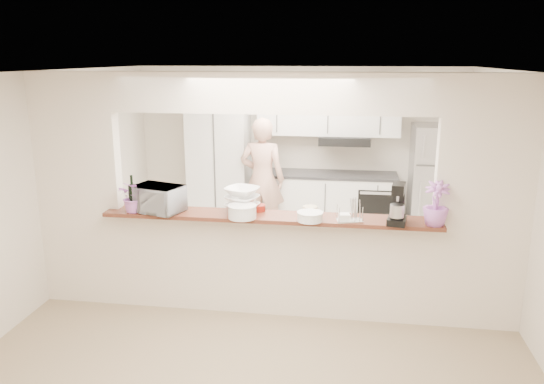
% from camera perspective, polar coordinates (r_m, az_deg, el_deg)
% --- Properties ---
extents(floor, '(6.00, 6.00, 0.00)m').
position_cam_1_polar(floor, '(5.80, -0.19, -12.69)').
color(floor, '#9D886A').
rests_on(floor, ground).
extents(tile_overlay, '(5.00, 2.90, 0.01)m').
position_cam_1_polar(tile_overlay, '(7.21, 1.66, -7.09)').
color(tile_overlay, '#BDB8AA').
rests_on(tile_overlay, floor).
extents(partition, '(5.00, 0.15, 2.50)m').
position_cam_1_polar(partition, '(5.30, -0.20, 1.74)').
color(partition, white).
rests_on(partition, floor).
extents(bar_counter, '(3.40, 0.38, 1.09)m').
position_cam_1_polar(bar_counter, '(5.56, -0.20, -7.42)').
color(bar_counter, white).
rests_on(bar_counter, floor).
extents(kitchen_cabinets, '(3.15, 0.62, 2.25)m').
position_cam_1_polar(kitchen_cabinets, '(8.07, 1.38, 2.45)').
color(kitchen_cabinets, silver).
rests_on(kitchen_cabinets, floor).
extents(refrigerator, '(0.75, 0.70, 1.70)m').
position_cam_1_polar(refrigerator, '(8.07, 17.28, 0.88)').
color(refrigerator, '#ABABB0').
rests_on(refrigerator, floor).
extents(flower_left, '(0.37, 0.34, 0.33)m').
position_cam_1_polar(flower_left, '(5.58, -14.62, -0.48)').
color(flower_left, '#D972C3').
rests_on(flower_left, bar_counter).
extents(wine_bottle_a, '(0.07, 0.07, 0.34)m').
position_cam_1_polar(wine_bottle_a, '(5.60, -14.75, -0.78)').
color(wine_bottle_a, black).
rests_on(wine_bottle_a, bar_counter).
extents(wine_bottle_b, '(0.08, 0.08, 0.39)m').
position_cam_1_polar(wine_bottle_b, '(5.59, -14.76, -0.60)').
color(wine_bottle_b, black).
rests_on(wine_bottle_b, bar_counter).
extents(toaster_oven, '(0.58, 0.47, 0.28)m').
position_cam_1_polar(toaster_oven, '(5.55, -12.18, -0.71)').
color(toaster_oven, '#BBBBC1').
rests_on(toaster_oven, bar_counter).
extents(serving_bowls, '(0.43, 0.43, 0.25)m').
position_cam_1_polar(serving_bowls, '(5.46, -3.23, -0.81)').
color(serving_bowls, white).
rests_on(serving_bowls, bar_counter).
extents(plate_stack_a, '(0.29, 0.29, 0.13)m').
position_cam_1_polar(plate_stack_a, '(5.24, -3.21, -2.11)').
color(plate_stack_a, white).
rests_on(plate_stack_a, bar_counter).
extents(plate_stack_b, '(0.26, 0.26, 0.09)m').
position_cam_1_polar(plate_stack_b, '(5.16, 4.11, -2.64)').
color(plate_stack_b, white).
rests_on(plate_stack_b, bar_counter).
extents(red_bowl, '(0.14, 0.14, 0.06)m').
position_cam_1_polar(red_bowl, '(5.48, -1.43, -1.71)').
color(red_bowl, maroon).
rests_on(red_bowl, bar_counter).
extents(tan_bowl, '(0.15, 0.15, 0.07)m').
position_cam_1_polar(tan_bowl, '(5.42, 4.12, -1.90)').
color(tan_bowl, '#C6B68B').
rests_on(tan_bowl, bar_counter).
extents(utensil_caddy, '(0.27, 0.19, 0.23)m').
position_cam_1_polar(utensil_caddy, '(5.17, 8.36, -2.12)').
color(utensil_caddy, silver).
rests_on(utensil_caddy, bar_counter).
extents(stand_mixer, '(0.21, 0.29, 0.40)m').
position_cam_1_polar(stand_mixer, '(5.18, 13.40, -1.40)').
color(stand_mixer, black).
rests_on(stand_mixer, bar_counter).
extents(flower_right, '(0.25, 0.25, 0.42)m').
position_cam_1_polar(flower_right, '(5.20, 17.24, -1.20)').
color(flower_right, '#BF66BB').
rests_on(flower_right, bar_counter).
extents(person, '(0.68, 0.47, 1.80)m').
position_cam_1_polar(person, '(7.71, -1.05, 1.32)').
color(person, tan).
rests_on(person, floor).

